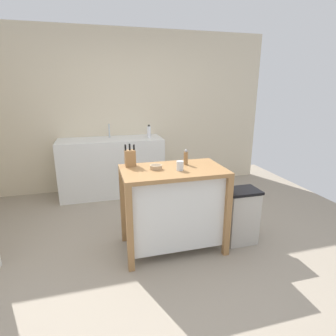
{
  "coord_description": "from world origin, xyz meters",
  "views": [
    {
      "loc": [
        -0.58,
        -2.37,
        1.7
      ],
      "look_at": [
        0.17,
        0.38,
        0.85
      ],
      "focal_mm": 29.15,
      "sensor_mm": 36.0,
      "label": 1
    }
  ],
  "objects": [
    {
      "name": "bowl_ceramic_wide",
      "position": [
        0.0,
        0.21,
        0.93
      ],
      "size": [
        0.12,
        0.12,
        0.04
      ],
      "color": "tan",
      "rests_on": "kitchen_island"
    },
    {
      "name": "ground_plane",
      "position": [
        0.0,
        0.0,
        0.0
      ],
      "size": [
        5.83,
        5.83,
        0.0
      ],
      "primitive_type": "plane",
      "color": "gray",
      "rests_on": "ground"
    },
    {
      "name": "kitchen_island",
      "position": [
        0.17,
        0.18,
        0.51
      ],
      "size": [
        1.05,
        0.62,
        0.9
      ],
      "color": "#9E7042",
      "rests_on": "ground"
    },
    {
      "name": "trash_bin",
      "position": [
        0.94,
        0.09,
        0.32
      ],
      "size": [
        0.36,
        0.28,
        0.63
      ],
      "color": "#B7B2A8",
      "rests_on": "ground"
    },
    {
      "name": "sink_counter",
      "position": [
        -0.34,
        1.97,
        0.46
      ],
      "size": [
        1.63,
        0.6,
        0.92
      ],
      "color": "silver",
      "rests_on": "ground"
    },
    {
      "name": "pepper_grinder",
      "position": [
        0.35,
        0.29,
        0.98
      ],
      "size": [
        0.04,
        0.04,
        0.17
      ],
      "color": "olive",
      "rests_on": "kitchen_island"
    },
    {
      "name": "bottle_spray_cleaner",
      "position": [
        0.27,
        1.91,
        1.02
      ],
      "size": [
        0.06,
        0.06,
        0.21
      ],
      "color": "white",
      "rests_on": "sink_counter"
    },
    {
      "name": "wall_back",
      "position": [
        0.0,
        2.32,
        1.3
      ],
      "size": [
        4.83,
        0.1,
        2.6
      ],
      "primitive_type": "cube",
      "color": "beige",
      "rests_on": "ground"
    },
    {
      "name": "knife_block",
      "position": [
        -0.24,
        0.39,
        0.99
      ],
      "size": [
        0.11,
        0.09,
        0.24
      ],
      "color": "#9E7042",
      "rests_on": "kitchen_island"
    },
    {
      "name": "drinking_cup",
      "position": [
        0.22,
        0.11,
        0.95
      ],
      "size": [
        0.07,
        0.07,
        0.1
      ],
      "color": "silver",
      "rests_on": "kitchen_island"
    },
    {
      "name": "sink_faucet",
      "position": [
        -0.34,
        2.11,
        1.03
      ],
      "size": [
        0.02,
        0.02,
        0.22
      ],
      "color": "#B7BCC1",
      "rests_on": "sink_counter"
    }
  ]
}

